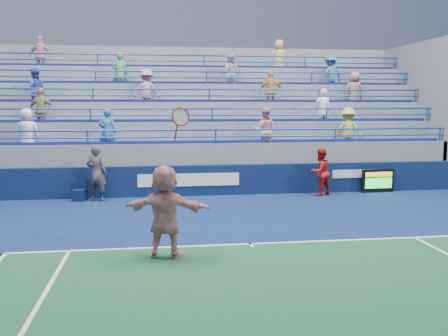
{
  "coord_description": "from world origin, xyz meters",
  "views": [
    {
      "loc": [
        -2.17,
        -11.14,
        3.27
      ],
      "look_at": [
        -0.27,
        2.5,
        1.5
      ],
      "focal_mm": 40.0,
      "sensor_mm": 36.0,
      "label": 1
    }
  ],
  "objects": [
    {
      "name": "sponsor_wall",
      "position": [
        0.0,
        6.5,
        0.55
      ],
      "size": [
        18.0,
        0.32,
        1.1
      ],
      "color": "#0A1A3A",
      "rests_on": "ground"
    },
    {
      "name": "line_judge",
      "position": [
        -4.14,
        5.93,
        0.96
      ],
      "size": [
        0.8,
        0.63,
        1.92
      ],
      "primitive_type": "imported",
      "rotation": [
        0.0,
        0.0,
        2.86
      ],
      "color": "#121732",
      "rests_on": "ground"
    },
    {
      "name": "ground",
      "position": [
        0.0,
        0.0,
        0.0
      ],
      "size": [
        120.0,
        120.0,
        0.0
      ],
      "primitive_type": "plane",
      "color": "#333538"
    },
    {
      "name": "judge_chair",
      "position": [
        -4.73,
        6.02,
        0.23
      ],
      "size": [
        0.49,
        0.5,
        0.71
      ],
      "color": "#0C1A3D",
      "rests_on": "ground"
    },
    {
      "name": "bleacher_stand",
      "position": [
        -0.0,
        10.27,
        1.55
      ],
      "size": [
        18.0,
        5.6,
        6.13
      ],
      "color": "slate",
      "rests_on": "ground"
    },
    {
      "name": "tennis_player",
      "position": [
        -1.98,
        -0.7,
        1.01
      ],
      "size": [
        1.95,
        1.08,
        3.22
      ],
      "color": "silver",
      "rests_on": "ground"
    },
    {
      "name": "ball_girl",
      "position": [
        3.68,
        5.9,
        0.85
      ],
      "size": [
        1.02,
        0.94,
        1.71
      ],
      "primitive_type": "imported",
      "rotation": [
        0.0,
        0.0,
        3.58
      ],
      "color": "red",
      "rests_on": "ground"
    },
    {
      "name": "serve_speed_board",
      "position": [
        6.01,
        6.19,
        0.43
      ],
      "size": [
        1.25,
        0.21,
        0.86
      ],
      "color": "black",
      "rests_on": "ground"
    }
  ]
}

